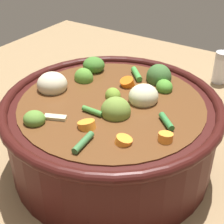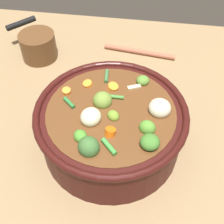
{
  "view_description": "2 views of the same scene",
  "coord_description": "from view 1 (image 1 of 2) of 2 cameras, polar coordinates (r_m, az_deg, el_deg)",
  "views": [
    {
      "loc": [
        0.23,
        -0.35,
        0.37
      ],
      "look_at": [
        -0.01,
        0.01,
        0.09
      ],
      "focal_mm": 53.42,
      "sensor_mm": 36.0,
      "label": 1
    },
    {
      "loc": [
        -0.06,
        0.41,
        0.58
      ],
      "look_at": [
        -0.0,
        -0.0,
        0.11
      ],
      "focal_mm": 47.97,
      "sensor_mm": 36.0,
      "label": 2
    }
  ],
  "objects": [
    {
      "name": "salt_shaker",
      "position": [
        0.82,
        18.09,
        7.28
      ],
      "size": [
        0.03,
        0.03,
        0.07
      ],
      "color": "silver",
      "rests_on": "ground_plane"
    },
    {
      "name": "ground_plane",
      "position": [
        0.56,
        -0.07,
        -8.41
      ],
      "size": [
        1.1,
        1.1,
        0.0
      ],
      "primitive_type": "plane",
      "color": "#8C704C"
    },
    {
      "name": "cooking_pot",
      "position": [
        0.52,
        -0.08,
        -3.07
      ],
      "size": [
        0.33,
        0.33,
        0.14
      ],
      "color": "#38110F",
      "rests_on": "ground_plane"
    }
  ]
}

